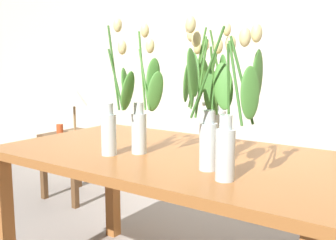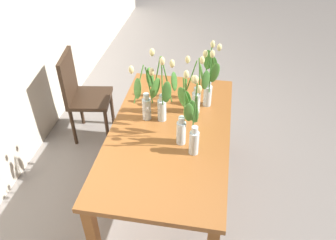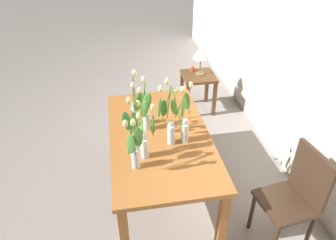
{
  "view_description": "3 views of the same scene",
  "coord_description": "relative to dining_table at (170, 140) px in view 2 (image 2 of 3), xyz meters",
  "views": [
    {
      "loc": [
        0.99,
        -1.44,
        1.15
      ],
      "look_at": [
        -0.05,
        0.04,
        0.88
      ],
      "focal_mm": 42.1,
      "sensor_mm": 36.0,
      "label": 1
    },
    {
      "loc": [
        -1.95,
        -0.32,
        2.39
      ],
      "look_at": [
        -0.08,
        -0.0,
        0.91
      ],
      "focal_mm": 36.56,
      "sensor_mm": 36.0,
      "label": 2
    },
    {
      "loc": [
        2.28,
        -0.32,
        2.46
      ],
      "look_at": [
        0.07,
        0.07,
        0.94
      ],
      "focal_mm": 33.83,
      "sensor_mm": 36.0,
      "label": 3
    }
  ],
  "objects": [
    {
      "name": "dining_table",
      "position": [
        0.0,
        0.0,
        0.0
      ],
      "size": [
        1.6,
        0.9,
        0.74
      ],
      "color": "#A3602D",
      "rests_on": "ground"
    },
    {
      "name": "tulip_vase_2",
      "position": [
        -0.18,
        -0.19,
        0.27
      ],
      "size": [
        0.15,
        0.13,
        0.59
      ],
      "color": "silver",
      "rests_on": "dining_table"
    },
    {
      "name": "dining_chair",
      "position": [
        0.7,
        1.0,
        -0.12
      ],
      "size": [
        0.46,
        0.46,
        0.93
      ],
      "color": "#382619",
      "rests_on": "ground"
    },
    {
      "name": "tulip_vase_1",
      "position": [
        0.27,
        -0.16,
        0.27
      ],
      "size": [
        0.11,
        0.2,
        0.52
      ],
      "color": "silver",
      "rests_on": "dining_table"
    },
    {
      "name": "tulip_vase_3",
      "position": [
        0.12,
        0.08,
        0.31
      ],
      "size": [
        0.17,
        0.25,
        0.59
      ],
      "color": "silver",
      "rests_on": "dining_table"
    },
    {
      "name": "ground_plane",
      "position": [
        0.0,
        0.0,
        -0.65
      ],
      "size": [
        18.0,
        18.0,
        0.0
      ],
      "primitive_type": "plane",
      "color": "gray"
    },
    {
      "name": "tulip_vase_0",
      "position": [
        -0.08,
        -0.11,
        0.27
      ],
      "size": [
        0.18,
        0.13,
        0.57
      ],
      "color": "silver",
      "rests_on": "dining_table"
    },
    {
      "name": "tulip_vase_5",
      "position": [
        0.4,
        -0.25,
        0.33
      ],
      "size": [
        0.28,
        0.18,
        0.57
      ],
      "color": "silver",
      "rests_on": "dining_table"
    },
    {
      "name": "tulip_vase_4",
      "position": [
        0.1,
        0.2,
        0.28
      ],
      "size": [
        0.17,
        0.22,
        0.52
      ],
      "color": "silver",
      "rests_on": "dining_table"
    }
  ]
}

